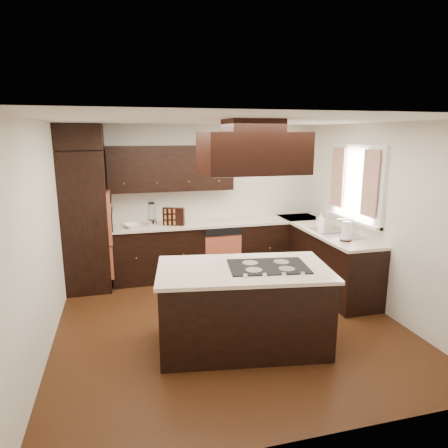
{
  "coord_description": "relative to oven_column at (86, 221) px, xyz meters",
  "views": [
    {
      "loc": [
        -1.25,
        -4.54,
        2.35
      ],
      "look_at": [
        0.1,
        0.6,
        1.15
      ],
      "focal_mm": 32.0,
      "sensor_mm": 36.0,
      "label": 1
    }
  ],
  "objects": [
    {
      "name": "window_frame",
      "position": [
        3.85,
        -1.16,
        0.59
      ],
      "size": [
        0.06,
        1.32,
        1.12
      ],
      "primitive_type": "cube",
      "color": "white",
      "rests_on": "wall_right"
    },
    {
      "name": "countertop_right",
      "position": [
        3.56,
        -0.8,
        -0.16
      ],
      "size": [
        0.63,
        2.4,
        0.04
      ],
      "primitive_type": "cube",
      "color": "beige",
      "rests_on": "base_cabinets_right"
    },
    {
      "name": "sink_rim",
      "position": [
        3.58,
        -1.16,
        -0.14
      ],
      "size": [
        0.52,
        0.84,
        0.01
      ],
      "primitive_type": "cube",
      "color": "silver",
      "rests_on": "countertop_right"
    },
    {
      "name": "range_hood",
      "position": [
        1.88,
        -2.25,
        1.1
      ],
      "size": [
        1.05,
        0.72,
        0.42
      ],
      "primitive_type": "cube",
      "color": "black",
      "rests_on": "ceiling"
    },
    {
      "name": "blender_pitcher",
      "position": [
        0.99,
        0.02,
        0.09
      ],
      "size": [
        0.13,
        0.13,
        0.26
      ],
      "primitive_type": "cone",
      "color": "silver",
      "rests_on": "blender_base"
    },
    {
      "name": "countertop_back",
      "position": [
        1.81,
        0.08,
        -0.16
      ],
      "size": [
        2.93,
        0.63,
        0.04
      ],
      "primitive_type": "cube",
      "color": "beige",
      "rests_on": "base_cabinets_back"
    },
    {
      "name": "island",
      "position": [
        1.79,
        -2.28,
        -0.62
      ],
      "size": [
        1.94,
        1.25,
        0.88
      ],
      "primitive_type": "cube",
      "rotation": [
        0.0,
        0.0,
        -0.15
      ],
      "color": "black",
      "rests_on": "floor"
    },
    {
      "name": "upper_cabinets",
      "position": [
        1.34,
        0.23,
        0.75
      ],
      "size": [
        2.0,
        0.34,
        0.72
      ],
      "primitive_type": "cube",
      "color": "black",
      "rests_on": "wall_back"
    },
    {
      "name": "mixing_bowl",
      "position": [
        0.68,
        0.0,
        -0.11
      ],
      "size": [
        0.32,
        0.32,
        0.07
      ],
      "primitive_type": "imported",
      "rotation": [
        0.0,
        0.0,
        0.24
      ],
      "color": "white",
      "rests_on": "countertop_back"
    },
    {
      "name": "island_top",
      "position": [
        1.79,
        -2.28,
        -0.16
      ],
      "size": [
        2.02,
        1.33,
        0.04
      ],
      "primitive_type": "cube",
      "rotation": [
        0.0,
        0.0,
        -0.15
      ],
      "color": "beige",
      "rests_on": "island"
    },
    {
      "name": "curtain_left",
      "position": [
        3.79,
        -1.57,
        0.64
      ],
      "size": [
        0.02,
        0.34,
        0.9
      ],
      "primitive_type": "cube",
      "color": "beige",
      "rests_on": "wall_right"
    },
    {
      "name": "floor",
      "position": [
        1.78,
        -1.71,
        -1.07
      ],
      "size": [
        4.2,
        4.2,
        0.02
      ],
      "primitive_type": "cube",
      "color": "#552D13",
      "rests_on": "ground"
    },
    {
      "name": "hood_duct",
      "position": [
        1.88,
        -2.25,
        1.38
      ],
      "size": [
        0.55,
        0.5,
        0.13
      ],
      "primitive_type": "cube",
      "color": "black",
      "rests_on": "ceiling"
    },
    {
      "name": "wall_right",
      "position": [
        3.88,
        -1.71,
        0.19
      ],
      "size": [
        0.02,
        4.2,
        2.5
      ],
      "primitive_type": "cube",
      "color": "silver",
      "rests_on": "ground"
    },
    {
      "name": "dishwasher_front",
      "position": [
        2.1,
        -0.2,
        -0.66
      ],
      "size": [
        0.6,
        0.05,
        0.72
      ],
      "primitive_type": "cube",
      "color": "#D56241",
      "rests_on": "floor"
    },
    {
      "name": "oven_column",
      "position": [
        0.0,
        0.0,
        0.0
      ],
      "size": [
        0.65,
        0.75,
        2.12
      ],
      "primitive_type": "cube",
      "color": "black",
      "rests_on": "floor"
    },
    {
      "name": "base_cabinets_right",
      "position": [
        3.58,
        -0.8,
        -0.62
      ],
      "size": [
        0.6,
        2.4,
        0.88
      ],
      "primitive_type": "cube",
      "color": "black",
      "rests_on": "floor"
    },
    {
      "name": "spice_rack",
      "position": [
        1.33,
        0.01,
        0.0
      ],
      "size": [
        0.35,
        0.21,
        0.28
      ],
      "primitive_type": "cube",
      "rotation": [
        0.0,
        0.0,
        -0.41
      ],
      "color": "black",
      "rests_on": "countertop_back"
    },
    {
      "name": "soap_bottle",
      "position": [
        3.57,
        -0.66,
        -0.03
      ],
      "size": [
        0.11,
        0.11,
        0.22
      ],
      "primitive_type": "imported",
      "rotation": [
        0.0,
        0.0,
        -0.1
      ],
      "color": "white",
      "rests_on": "countertop_right"
    },
    {
      "name": "ceiling",
      "position": [
        1.78,
        -1.71,
        1.45
      ],
      "size": [
        4.2,
        4.2,
        0.02
      ],
      "primitive_type": "cube",
      "color": "silver",
      "rests_on": "ground"
    },
    {
      "name": "base_cabinets_back",
      "position": [
        1.81,
        0.09,
        -0.62
      ],
      "size": [
        2.93,
        0.6,
        0.88
      ],
      "primitive_type": "cube",
      "color": "black",
      "rests_on": "floor"
    },
    {
      "name": "wall_left",
      "position": [
        -0.33,
        -1.71,
        0.19
      ],
      "size": [
        0.02,
        4.2,
        2.5
      ],
      "primitive_type": "cube",
      "color": "silver",
      "rests_on": "ground"
    },
    {
      "name": "wall_oven_face",
      "position": [
        0.35,
        0.0,
        0.06
      ],
      "size": [
        0.05,
        0.62,
        0.78
      ],
      "primitive_type": "cube",
      "color": "#D56241",
      "rests_on": "oven_column"
    },
    {
      "name": "curtain_right",
      "position": [
        3.79,
        -0.74,
        0.64
      ],
      "size": [
        0.02,
        0.34,
        0.9
      ],
      "primitive_type": "cube",
      "color": "beige",
      "rests_on": "wall_right"
    },
    {
      "name": "wall_back",
      "position": [
        1.78,
        0.4,
        0.19
      ],
      "size": [
        4.2,
        0.02,
        2.5
      ],
      "primitive_type": "cube",
      "color": "silver",
      "rests_on": "ground"
    },
    {
      "name": "blender_base",
      "position": [
        0.99,
        0.02,
        -0.09
      ],
      "size": [
        0.15,
        0.15,
        0.1
      ],
      "primitive_type": "cylinder",
      "color": "silver",
      "rests_on": "countertop_back"
    },
    {
      "name": "window_pane",
      "position": [
        3.87,
        -1.16,
        0.59
      ],
      "size": [
        0.0,
        1.2,
        1.0
      ],
      "primitive_type": "cube",
      "color": "white",
      "rests_on": "wall_right"
    },
    {
      "name": "wall_front",
      "position": [
        1.78,
        -3.81,
        0.19
      ],
      "size": [
        4.2,
        0.02,
        2.5
      ],
      "primitive_type": "cube",
      "color": "silver",
      "rests_on": "ground"
    },
    {
      "name": "cooktop",
      "position": [
        2.06,
        -2.32,
        -0.13
      ],
      "size": [
        0.93,
        0.7,
        0.01
      ],
      "primitive_type": "cube",
      "rotation": [
        0.0,
        0.0,
        -0.15
      ],
      "color": "black",
      "rests_on": "island_top"
    },
    {
      "name": "paper_towel",
      "position": [
        3.48,
        -1.57,
        -0.0
      ],
      "size": [
        0.14,
        0.14,
        0.28
      ],
      "primitive_type": "cylinder",
      "rotation": [
        0.0,
        0.0,
        0.1
      ],
      "color": "white",
      "rests_on": "countertop_right"
    }
  ]
}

